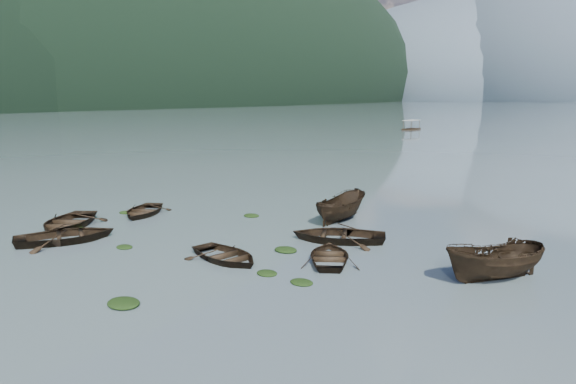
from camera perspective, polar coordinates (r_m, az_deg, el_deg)
The scene contains 20 objects.
ground_plane at distance 22.10m, azimuth -18.47°, elevation -9.85°, with size 2400.00×2400.00×0.00m, color slate.
left_ridge_far at distance 561.84m, azimuth -27.44°, elevation 8.71°, with size 560.00×1400.00×380.00m, color black.
haze_mtn_a at distance 953.21m, azimuth 18.47°, elevation 9.67°, with size 520.00×520.00×280.00m, color #475666.
rowboat_0 at distance 32.55m, azimuth -23.27°, elevation -3.62°, with size 3.54×4.95×1.03m, color black.
rowboat_1 at distance 29.47m, azimuth -23.45°, elevation -5.07°, with size 3.51×4.92×1.02m, color black.
rowboat_3 at distance 24.15m, azimuth 4.68°, elevation -7.57°, with size 2.76×3.86×0.80m, color black.
rowboat_4 at distance 24.27m, azimuth -6.92°, elevation -7.52°, with size 2.91×4.07×0.84m, color black.
rowboat_5 at distance 23.22m, azimuth 21.92°, elevation -9.09°, with size 1.79×4.75×1.84m, color black.
rowboat_6 at distance 34.40m, azimuth -15.78°, elevation -2.41°, with size 2.98×4.17×0.86m, color black.
rowboat_7 at distance 27.36m, azimuth 5.60°, elevation -5.38°, with size 3.50×4.90×1.01m, color black.
rowboat_8 at distance 31.74m, azimuth 5.85°, elevation -3.13°, with size 1.81×4.82×1.86m, color black.
weed_clump_0 at distance 31.65m, azimuth -22.44°, elevation -3.95°, with size 1.06×0.87×0.23m, color black.
weed_clump_1 at distance 27.24m, azimuth -17.71°, elevation -5.93°, with size 0.90×0.72×0.20m, color black.
weed_clump_2 at distance 20.10m, azimuth -17.80°, elevation -11.90°, with size 1.32×1.05×0.29m, color black.
weed_clump_3 at distance 22.29m, azimuth -2.35°, elevation -9.11°, with size 0.94×0.79×0.21m, color black.
weed_clump_4 at distance 21.26m, azimuth 1.52°, elevation -10.11°, with size 1.00×0.80×0.21m, color black.
weed_clump_5 at distance 35.09m, azimuth -17.59°, elevation -2.25°, with size 0.93×0.75×0.20m, color black.
weed_clump_6 at distance 32.64m, azimuth -4.08°, elevation -2.72°, with size 1.04×0.87×0.22m, color black.
weed_clump_7 at distance 25.40m, azimuth -0.26°, elevation -6.60°, with size 1.18×0.95×0.26m, color black.
pontoon_left at distance 118.79m, azimuth 13.53°, elevation 6.73°, with size 2.27×5.44×2.09m, color black, non-canonical shape.
Camera 1 is at (16.91, -12.07, 7.54)m, focal length 32.00 mm.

